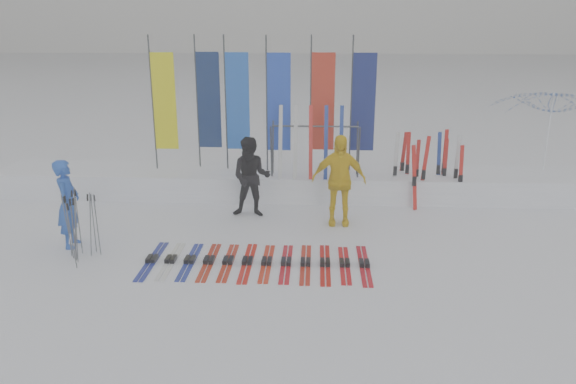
# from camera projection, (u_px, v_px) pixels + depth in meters

# --- Properties ---
(ground) EXTENTS (120.00, 120.00, 0.00)m
(ground) POSITION_uv_depth(u_px,v_px,m) (271.00, 277.00, 9.46)
(ground) COLOR white
(ground) RESTS_ON ground
(snow_bank) EXTENTS (14.00, 1.60, 0.60)m
(snow_bank) POSITION_uv_depth(u_px,v_px,m) (286.00, 183.00, 13.75)
(snow_bank) COLOR white
(snow_bank) RESTS_ON ground
(person_blue) EXTENTS (0.49, 0.67, 1.69)m
(person_blue) POSITION_uv_depth(u_px,v_px,m) (68.00, 204.00, 10.49)
(person_blue) COLOR blue
(person_blue) RESTS_ON ground
(person_black) EXTENTS (0.87, 0.69, 1.76)m
(person_black) POSITION_uv_depth(u_px,v_px,m) (251.00, 177.00, 12.11)
(person_black) COLOR black
(person_black) RESTS_ON ground
(person_yellow) EXTENTS (1.12, 0.47, 1.91)m
(person_yellow) POSITION_uv_depth(u_px,v_px,m) (339.00, 180.00, 11.61)
(person_yellow) COLOR yellow
(person_yellow) RESTS_ON ground
(tent_canopy) EXTENTS (3.73, 3.76, 2.61)m
(tent_canopy) POSITION_uv_depth(u_px,v_px,m) (547.00, 142.00, 13.51)
(tent_canopy) COLOR white
(tent_canopy) RESTS_ON ground
(ski_row) EXTENTS (3.96, 1.70, 0.07)m
(ski_row) POSITION_uv_depth(u_px,v_px,m) (257.00, 262.00, 9.96)
(ski_row) COLOR navy
(ski_row) RESTS_ON ground
(pole_cluster) EXTENTS (0.58, 0.80, 1.26)m
(pole_cluster) POSITION_uv_depth(u_px,v_px,m) (78.00, 227.00, 10.03)
(pole_cluster) COLOR #595B60
(pole_cluster) RESTS_ON ground
(feather_flags) EXTENTS (5.32, 0.28, 3.20)m
(feather_flags) POSITION_uv_depth(u_px,v_px,m) (261.00, 102.00, 13.36)
(feather_flags) COLOR #383A3F
(feather_flags) RESTS_ON ground
(ski_rack) EXTENTS (2.04, 0.80, 1.23)m
(ski_rack) POSITION_uv_depth(u_px,v_px,m) (315.00, 143.00, 13.02)
(ski_rack) COLOR #383A3F
(ski_rack) RESTS_ON ground
(upright_skis) EXTENTS (1.52, 1.18, 1.68)m
(upright_skis) POSITION_uv_depth(u_px,v_px,m) (427.00, 169.00, 13.10)
(upright_skis) COLOR red
(upright_skis) RESTS_ON ground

